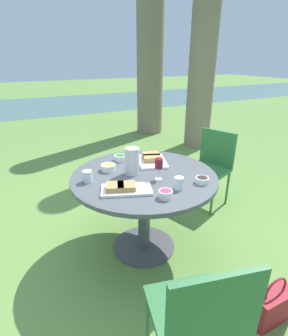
{
  "coord_description": "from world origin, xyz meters",
  "views": [
    {
      "loc": [
        -0.89,
        -1.81,
        1.68
      ],
      "look_at": [
        0.0,
        0.0,
        0.82
      ],
      "focal_mm": 28.0,
      "sensor_mm": 36.0,
      "label": 1
    }
  ],
  "objects_px": {
    "chair_near_left": "(201,315)",
    "water_pitcher": "(132,161)",
    "wine_glass": "(159,164)",
    "handbag": "(272,305)",
    "dining_table": "(144,188)",
    "chair_near_right": "(211,162)"
  },
  "relations": [
    {
      "from": "dining_table",
      "to": "handbag",
      "type": "bearing_deg",
      "value": -67.35
    },
    {
      "from": "dining_table",
      "to": "chair_near_left",
      "type": "relative_size",
      "value": 1.39
    },
    {
      "from": "wine_glass",
      "to": "chair_near_right",
      "type": "bearing_deg",
      "value": 28.28
    },
    {
      "from": "wine_glass",
      "to": "dining_table",
      "type": "bearing_deg",
      "value": 114.63
    },
    {
      "from": "chair_near_left",
      "to": "handbag",
      "type": "height_order",
      "value": "chair_near_left"
    },
    {
      "from": "chair_near_right",
      "to": "handbag",
      "type": "distance_m",
      "value": 1.66
    },
    {
      "from": "handbag",
      "to": "chair_near_right",
      "type": "bearing_deg",
      "value": 66.11
    },
    {
      "from": "chair_near_left",
      "to": "handbag",
      "type": "relative_size",
      "value": 2.42
    },
    {
      "from": "dining_table",
      "to": "wine_glass",
      "type": "height_order",
      "value": "wine_glass"
    },
    {
      "from": "water_pitcher",
      "to": "chair_near_left",
      "type": "bearing_deg",
      "value": -98.25
    },
    {
      "from": "wine_glass",
      "to": "water_pitcher",
      "type": "bearing_deg",
      "value": 125.98
    },
    {
      "from": "water_pitcher",
      "to": "handbag",
      "type": "height_order",
      "value": "water_pitcher"
    },
    {
      "from": "water_pitcher",
      "to": "handbag",
      "type": "relative_size",
      "value": 0.63
    },
    {
      "from": "water_pitcher",
      "to": "dining_table",
      "type": "bearing_deg",
      "value": -36.68
    },
    {
      "from": "dining_table",
      "to": "handbag",
      "type": "distance_m",
      "value": 1.25
    },
    {
      "from": "chair_near_left",
      "to": "handbag",
      "type": "distance_m",
      "value": 0.81
    },
    {
      "from": "handbag",
      "to": "chair_near_left",
      "type": "bearing_deg",
      "value": -173.55
    },
    {
      "from": "handbag",
      "to": "water_pitcher",
      "type": "bearing_deg",
      "value": 115.02
    },
    {
      "from": "chair_near_left",
      "to": "water_pitcher",
      "type": "relative_size",
      "value": 3.87
    },
    {
      "from": "chair_near_left",
      "to": "water_pitcher",
      "type": "height_order",
      "value": "water_pitcher"
    },
    {
      "from": "water_pitcher",
      "to": "wine_glass",
      "type": "height_order",
      "value": "water_pitcher"
    },
    {
      "from": "dining_table",
      "to": "chair_near_right",
      "type": "height_order",
      "value": "chair_near_right"
    }
  ]
}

